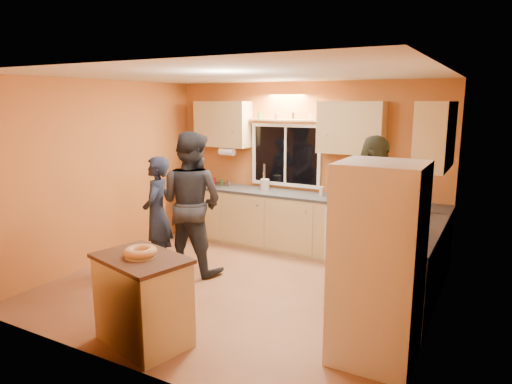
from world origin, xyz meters
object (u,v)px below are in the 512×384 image
Objects in this scene: refrigerator at (378,264)px; person_center at (191,203)px; person_left at (157,214)px; person_right at (371,220)px; island at (143,299)px.

person_center is (-2.75, 0.99, 0.06)m from refrigerator.
refrigerator is at bearing 158.72° from person_center.
refrigerator is 1.14× the size of person_left.
refrigerator is 0.94× the size of person_center.
person_left is 0.51m from person_center.
refrigerator is 1.30m from person_right.
island is 2.02m from person_left.
island is at bearing -158.63° from refrigerator.
person_right is (-0.39, 1.23, 0.07)m from refrigerator.
person_left is at bearing 165.77° from refrigerator.
person_center is (0.45, 0.18, 0.17)m from person_left.
person_right reaches higher than person_center.
island is 1.99m from person_center.
person_left is 2.85m from person_right.
person_center is at bearing 126.89° from island.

